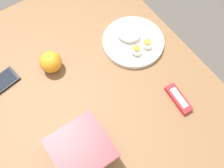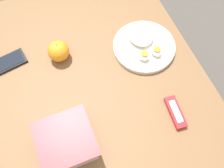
{
  "view_description": "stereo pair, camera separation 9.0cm",
  "coord_description": "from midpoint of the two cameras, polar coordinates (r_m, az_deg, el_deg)",
  "views": [
    {
      "loc": [
        -0.38,
        0.17,
        1.6
      ],
      "look_at": [
        -0.04,
        -0.06,
        0.79
      ],
      "focal_mm": 42.0,
      "sensor_mm": 36.0,
      "label": 1
    },
    {
      "loc": [
        -0.42,
        0.09,
        1.6
      ],
      "look_at": [
        -0.04,
        -0.06,
        0.79
      ],
      "focal_mm": 42.0,
      "sensor_mm": 36.0,
      "label": 2
    }
  ],
  "objects": [
    {
      "name": "ground_plane",
      "position": [
        1.65,
        -0.81,
        -11.98
      ],
      "size": [
        10.0,
        10.0,
        0.0
      ],
      "primitive_type": "plane",
      "color": "#4C4742"
    },
    {
      "name": "table",
      "position": [
        1.06,
        -1.24,
        -3.38
      ],
      "size": [
        1.03,
        0.79,
        0.76
      ],
      "color": "brown",
      "rests_on": "ground_plane"
    },
    {
      "name": "food_container",
      "position": [
        0.83,
        -6.74,
        -12.79
      ],
      "size": [
        0.17,
        0.17,
        0.08
      ],
      "color": "white",
      "rests_on": "table"
    },
    {
      "name": "orange_fruit",
      "position": [
        0.97,
        -8.97,
        6.84
      ],
      "size": [
        0.08,
        0.08,
        0.08
      ],
      "color": "orange",
      "rests_on": "table"
    },
    {
      "name": "rice_plate",
      "position": [
        1.01,
        9.48,
        8.2
      ],
      "size": [
        0.24,
        0.24,
        0.05
      ],
      "color": "silver",
      "rests_on": "table"
    },
    {
      "name": "candy_bar",
      "position": [
        0.92,
        16.41,
        -6.22
      ],
      "size": [
        0.12,
        0.05,
        0.02
      ],
      "color": "red",
      "rests_on": "table"
    },
    {
      "name": "cell_phone",
      "position": [
        1.03,
        -19.19,
        4.34
      ],
      "size": [
        0.09,
        0.13,
        0.01
      ],
      "color": "black",
      "rests_on": "table"
    }
  ]
}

